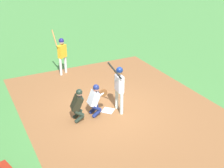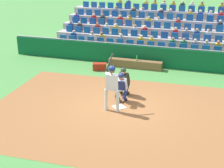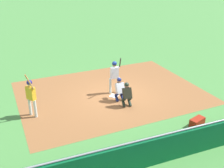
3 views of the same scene
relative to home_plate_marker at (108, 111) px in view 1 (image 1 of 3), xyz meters
The scene contains 7 objects.
ground_plane 0.02m from the home_plate_marker, ahead, with size 160.00×160.00×0.00m, color #45853F.
infield_dirt_patch 0.50m from the home_plate_marker, 90.00° to the left, with size 9.99×7.42×0.01m, color brown.
home_plate_marker is the anchor object (origin of this frame).
batter_at_plate 1.23m from the home_plate_marker, 63.82° to the left, with size 0.62×0.68×2.19m.
catcher_crouching 0.90m from the home_plate_marker, 80.92° to the right, with size 0.47×0.72×1.29m.
home_plate_umpire 1.46m from the home_plate_marker, 82.16° to the right, with size 0.49×0.49×1.29m.
on_deck_batter 4.53m from the home_plate_marker, behind, with size 0.44×0.67×2.28m.
Camera 1 is at (9.55, -4.16, 6.02)m, focal length 48.83 mm.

